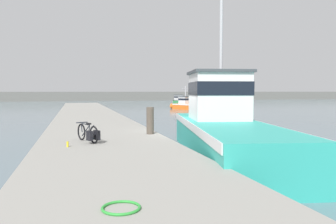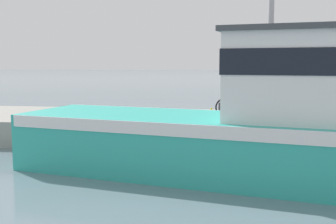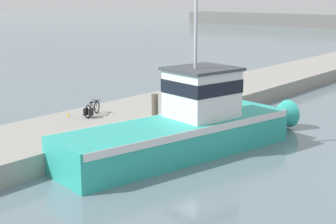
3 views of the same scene
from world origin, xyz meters
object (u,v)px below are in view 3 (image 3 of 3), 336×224
Objects in this scene: mooring_post at (155,106)px; fishing_boat_main at (189,125)px; water_bottle_by_bike at (68,115)px; bicycle_touring at (91,110)px.

fishing_boat_main is at bearing -21.64° from mooring_post.
water_bottle_by_bike is (-3.37, -2.48, -0.49)m from mooring_post.
bicycle_touring is at bearing 47.51° from water_bottle_by_bike.
mooring_post is at bearing 9.14° from bicycle_touring.
bicycle_touring is (-5.50, -0.53, -0.03)m from fishing_boat_main.
water_bottle_by_bike is (-0.74, -0.81, -0.23)m from bicycle_touring.
mooring_post is (-2.86, 1.14, 0.23)m from fishing_boat_main.
bicycle_touring is at bearing -162.87° from fishing_boat_main.
fishing_boat_main is 70.64× the size of water_bottle_by_bike.
fishing_boat_main is 11.10× the size of mooring_post.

